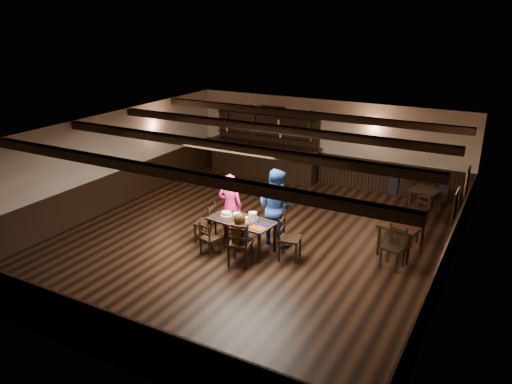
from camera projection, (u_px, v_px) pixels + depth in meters
The scene contains 25 objects.
ground at pixel (250, 241), 12.15m from camera, with size 10.00×10.00×0.00m, color black.
room_shell at pixel (251, 172), 11.58m from camera, with size 9.02×10.02×2.71m.
dining_table at pixel (242, 223), 11.49m from camera, with size 1.60×0.92×0.75m.
chair_near_left at pixel (208, 236), 11.30m from camera, with size 0.46×0.45×0.81m.
chair_near_right at pixel (239, 241), 10.76m from camera, with size 0.55×0.54×1.02m.
chair_end_left at pixel (208, 220), 11.95m from camera, with size 0.50×0.52×0.97m.
chair_end_right at pixel (286, 235), 11.09m from camera, with size 0.53×0.55×1.02m.
chair_far_pushed at pixel (232, 206), 13.02m from camera, with size 0.53×0.53×0.82m.
woman_pink at pixel (230, 206), 12.09m from camera, with size 0.60×0.39×1.64m, color #FB38A4.
man_blue at pixel (275, 207), 11.76m from camera, with size 0.90×0.70×1.86m, color navy.
seated_person at pixel (240, 231), 10.75m from camera, with size 0.32×0.49×0.79m.
cake at pixel (226, 214), 11.72m from camera, with size 0.28×0.28×0.09m.
plate_stack_a at pixel (237, 216), 11.44m from camera, with size 0.18×0.18×0.17m, color white.
plate_stack_b at pixel (253, 217), 11.35m from camera, with size 0.19×0.19×0.22m, color white.
tea_light at pixel (246, 218), 11.52m from camera, with size 0.05×0.05×0.06m.
salt_shaker at pixel (253, 222), 11.24m from camera, with size 0.04×0.04×0.09m, color silver.
pepper_shaker at pixel (256, 225), 11.10m from camera, with size 0.03×0.03×0.09m, color #A5A8AD.
drink_glass at pixel (256, 219), 11.40m from camera, with size 0.06×0.06×0.10m, color silver.
menu_red at pixel (258, 228), 11.05m from camera, with size 0.34×0.24×0.00m, color maroon.
menu_blue at pixel (263, 224), 11.26m from camera, with size 0.26×0.18×0.00m, color #0D1041.
bar_counter at pixel (264, 155), 16.73m from camera, with size 3.93×0.70×2.20m.
back_table_a at pixel (402, 228), 11.28m from camera, with size 1.04×1.04×0.75m.
back_table_b at pixel (426, 193), 13.46m from camera, with size 0.90×0.90×0.75m.
bg_patron_left at pixel (395, 179), 13.86m from camera, with size 0.26×0.41×0.81m.
bg_patron_right at pixel (443, 187), 13.37m from camera, with size 0.26×0.37×0.71m.
Camera 1 is at (5.41, -9.59, 5.27)m, focal length 35.00 mm.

